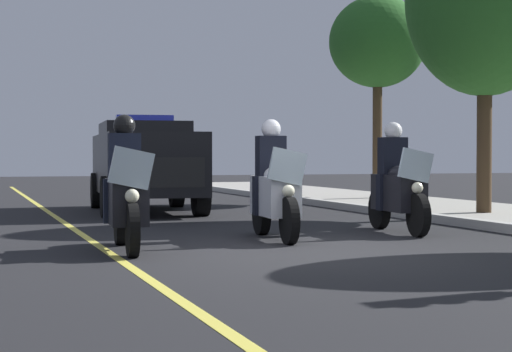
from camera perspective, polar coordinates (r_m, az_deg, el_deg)
ground_plane at (r=10.86m, az=3.18°, el=-4.98°), size 80.00×80.00×0.00m
lane_stripe_center at (r=10.24m, az=-8.97°, el=-5.36°), size 48.00×0.12×0.01m
police_motorcycle_lead_left at (r=11.08m, az=-8.49°, el=-1.24°), size 2.14×0.62×1.72m
police_motorcycle_lead_right at (r=12.44m, az=1.20°, el=-0.94°), size 2.14×0.62×1.72m
police_motorcycle_trailing at (r=13.69m, az=9.22°, el=-0.75°), size 2.14×0.62×1.72m
police_suv at (r=18.59m, az=-7.23°, el=0.95°), size 5.03×2.38×2.05m
tree_far_back at (r=17.53m, az=14.73°, el=11.05°), size 3.04×3.04×5.93m
tree_behind_suv at (r=22.80m, az=7.94°, el=8.61°), size 2.49×2.49×5.18m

